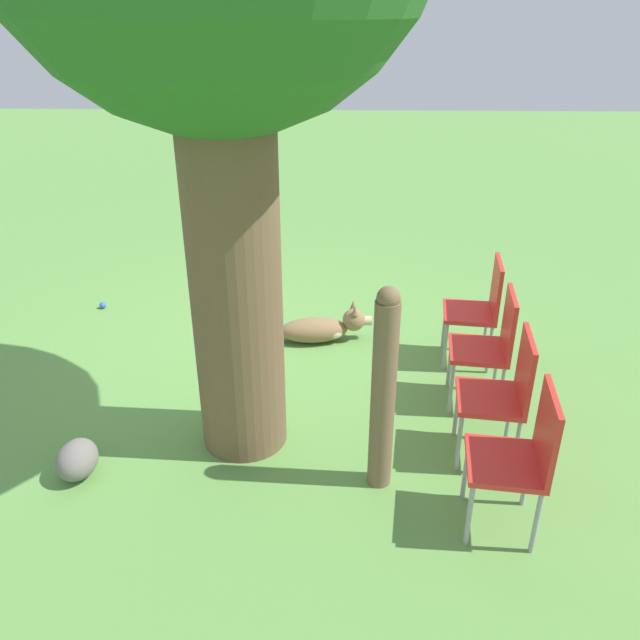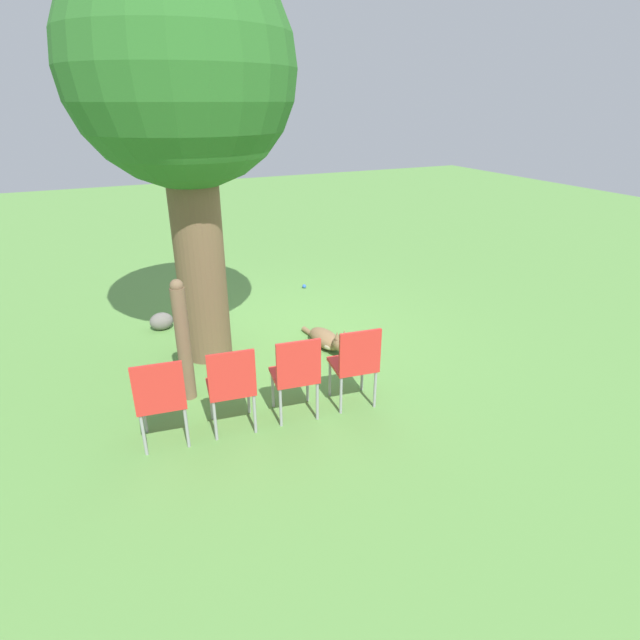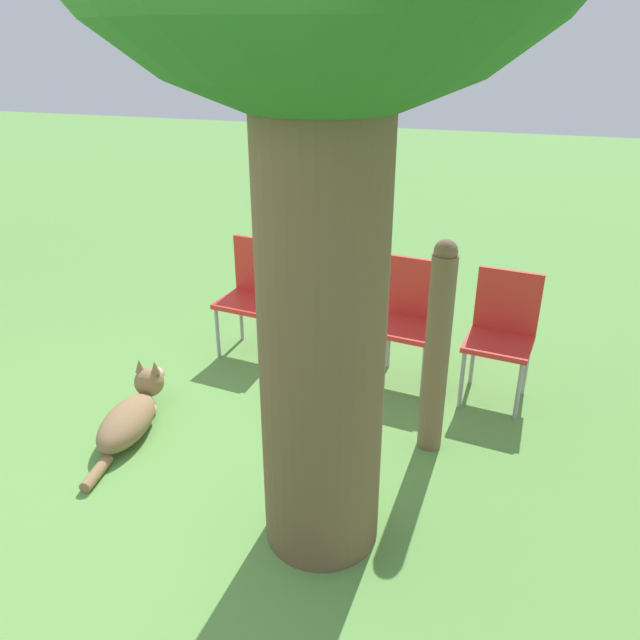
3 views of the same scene
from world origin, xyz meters
The scene contains 10 objects.
ground_plane centered at (0.00, 0.00, 0.00)m, with size 30.00×30.00×0.00m, color #609947.
oak_tree centered at (-0.08, 0.88, 3.18)m, with size 2.42×2.42×4.51m.
dog centered at (-0.59, -0.58, 0.12)m, with size 1.09×0.36×0.37m.
fence_post centered at (-1.01, 1.31, 0.69)m, with size 0.15×0.15×1.37m.
red_chair_0 centered at (-1.91, -0.26, 0.53)m, with size 0.47×0.49×0.92m.
red_chair_1 centered at (-1.86, 0.39, 0.53)m, with size 0.47×0.49×0.92m.
red_chair_2 centered at (-1.81, 1.03, 0.53)m, with size 0.47×0.49×0.92m.
red_chair_3 centered at (-1.76, 1.67, 0.53)m, with size 0.47×0.49×0.92m.
tennis_ball centered at (1.66, -1.20, 0.03)m, with size 0.07×0.07×0.07m.
garden_rock centered at (0.95, 1.31, 0.12)m, with size 0.25×0.32×0.25m.
Camera 2 is at (-5.87, 1.98, 3.00)m, focal length 28.00 mm.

